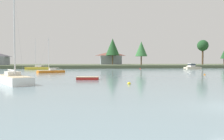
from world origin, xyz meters
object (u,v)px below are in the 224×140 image
(cruiser_cream, at_px, (191,68))
(mooring_buoy_orange, at_px, (205,75))
(sailboat_yellow, at_px, (37,69))
(mooring_buoy_yellow, at_px, (129,84))
(dinghy_red, at_px, (88,79))
(mooring_buoy_red, at_px, (140,69))
(sailboat_white, at_px, (14,81))
(sailboat_orange, at_px, (51,72))

(cruiser_cream, height_order, mooring_buoy_orange, cruiser_cream)
(sailboat_yellow, relative_size, mooring_buoy_yellow, 23.80)
(dinghy_red, relative_size, mooring_buoy_orange, 8.78)
(mooring_buoy_red, relative_size, mooring_buoy_orange, 1.32)
(dinghy_red, height_order, mooring_buoy_yellow, dinghy_red)
(dinghy_red, relative_size, cruiser_cream, 0.48)
(sailboat_white, xyz_separation_m, mooring_buoy_orange, (33.89, 15.53, -0.21))
(sailboat_yellow, bearing_deg, mooring_buoy_red, 4.20)
(sailboat_white, relative_size, mooring_buoy_yellow, 26.68)
(dinghy_red, bearing_deg, sailboat_white, -151.59)
(mooring_buoy_red, bearing_deg, dinghy_red, -111.72)
(dinghy_red, bearing_deg, mooring_buoy_red, 68.28)
(dinghy_red, height_order, mooring_buoy_red, dinghy_red)
(sailboat_white, bearing_deg, sailboat_orange, 89.17)
(cruiser_cream, relative_size, mooring_buoy_red, 13.68)
(dinghy_red, xyz_separation_m, cruiser_cream, (37.93, 45.54, 0.33))
(sailboat_orange, bearing_deg, cruiser_cream, 26.03)
(sailboat_orange, relative_size, mooring_buoy_yellow, 18.79)
(sailboat_white, distance_m, mooring_buoy_orange, 37.28)
(mooring_buoy_yellow, bearing_deg, dinghy_red, 123.77)
(sailboat_white, xyz_separation_m, cruiser_cream, (47.32, 50.61, 0.22))
(sailboat_orange, relative_size, cruiser_cream, 1.20)
(cruiser_cream, xyz_separation_m, mooring_buoy_red, (-18.04, 4.41, -0.40))
(sailboat_orange, bearing_deg, mooring_buoy_yellow, -65.06)
(mooring_buoy_orange, bearing_deg, dinghy_red, -156.90)
(dinghy_red, relative_size, sailboat_white, 0.28)
(dinghy_red, height_order, sailboat_white, sailboat_white)
(dinghy_red, xyz_separation_m, mooring_buoy_yellow, (5.06, -7.57, -0.08))
(sailboat_yellow, relative_size, mooring_buoy_red, 20.87)
(sailboat_white, height_order, cruiser_cream, sailboat_white)
(sailboat_orange, relative_size, sailboat_white, 0.70)
(sailboat_white, bearing_deg, mooring_buoy_orange, 24.61)
(mooring_buoy_yellow, bearing_deg, sailboat_orange, 114.94)
(sailboat_white, height_order, mooring_buoy_red, sailboat_white)
(cruiser_cream, bearing_deg, sailboat_orange, -153.97)
(sailboat_white, height_order, mooring_buoy_orange, sailboat_white)
(sailboat_yellow, distance_m, mooring_buoy_red, 37.41)
(sailboat_yellow, height_order, sailboat_orange, sailboat_yellow)
(dinghy_red, distance_m, mooring_buoy_orange, 26.64)
(sailboat_orange, bearing_deg, mooring_buoy_orange, -19.98)
(sailboat_orange, height_order, dinghy_red, sailboat_orange)
(sailboat_orange, distance_m, sailboat_white, 27.70)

